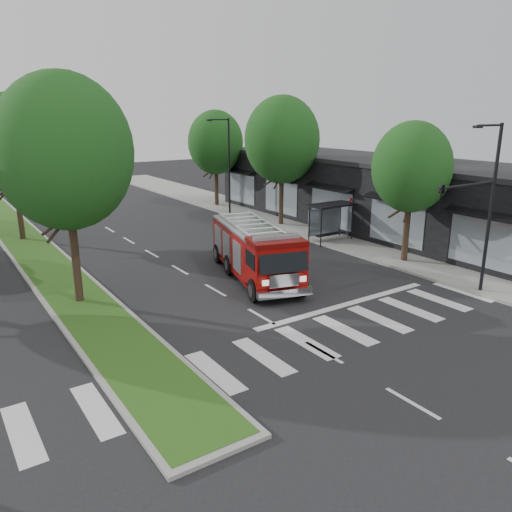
% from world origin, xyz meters
% --- Properties ---
extents(ground, '(140.00, 140.00, 0.00)m').
position_xyz_m(ground, '(0.00, 0.00, 0.00)').
color(ground, black).
rests_on(ground, ground).
extents(sidewalk_right, '(5.00, 80.00, 0.15)m').
position_xyz_m(sidewalk_right, '(12.50, 10.00, 0.07)').
color(sidewalk_right, gray).
rests_on(sidewalk_right, ground).
extents(median, '(3.00, 50.00, 0.15)m').
position_xyz_m(median, '(-6.00, 18.00, 0.08)').
color(median, gray).
rests_on(median, ground).
extents(storefront_row, '(8.00, 30.00, 5.00)m').
position_xyz_m(storefront_row, '(17.00, 10.00, 2.50)').
color(storefront_row, black).
rests_on(storefront_row, ground).
extents(bus_shelter, '(3.20, 1.60, 2.61)m').
position_xyz_m(bus_shelter, '(11.20, 8.15, 2.04)').
color(bus_shelter, black).
rests_on(bus_shelter, ground).
extents(tree_right_near, '(4.40, 4.40, 8.05)m').
position_xyz_m(tree_right_near, '(11.50, 2.00, 5.51)').
color(tree_right_near, black).
rests_on(tree_right_near, ground).
extents(tree_right_mid, '(5.60, 5.60, 9.72)m').
position_xyz_m(tree_right_mid, '(11.50, 14.00, 6.49)').
color(tree_right_mid, black).
rests_on(tree_right_mid, ground).
extents(tree_right_far, '(5.00, 5.00, 8.73)m').
position_xyz_m(tree_right_far, '(11.50, 24.00, 5.84)').
color(tree_right_far, black).
rests_on(tree_right_far, ground).
extents(tree_median_near, '(5.80, 5.80, 10.16)m').
position_xyz_m(tree_median_near, '(-6.00, 6.00, 6.81)').
color(tree_median_near, black).
rests_on(tree_median_near, ground).
extents(tree_median_far, '(5.60, 5.60, 9.72)m').
position_xyz_m(tree_median_far, '(-6.00, 20.00, 6.49)').
color(tree_median_far, black).
rests_on(tree_median_far, ground).
extents(streetlight_right_near, '(4.08, 0.22, 8.00)m').
position_xyz_m(streetlight_right_near, '(9.61, -3.50, 4.67)').
color(streetlight_right_near, black).
rests_on(streetlight_right_near, ground).
extents(streetlight_right_far, '(2.11, 0.20, 8.00)m').
position_xyz_m(streetlight_right_far, '(10.35, 20.00, 4.48)').
color(streetlight_right_far, black).
rests_on(streetlight_right_far, ground).
extents(fire_engine, '(4.79, 9.04, 3.01)m').
position_xyz_m(fire_engine, '(2.75, 4.56, 1.44)').
color(fire_engine, '#550604').
rests_on(fire_engine, ground).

